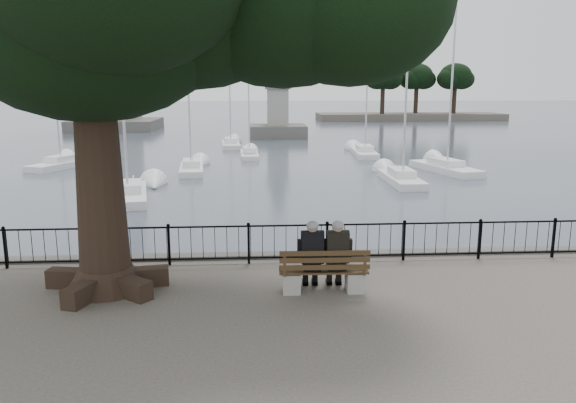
{
  "coord_description": "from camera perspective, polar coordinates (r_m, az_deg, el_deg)",
  "views": [
    {
      "loc": [
        -0.9,
        -11.24,
        4.44
      ],
      "look_at": [
        0.0,
        2.5,
        1.6
      ],
      "focal_mm": 35.0,
      "sensor_mm": 36.0,
      "label": 1
    }
  ],
  "objects": [
    {
      "name": "sailboat_a",
      "position": [
        28.54,
        -15.81,
        0.84
      ],
      "size": [
        2.62,
        5.95,
        10.59
      ],
      "color": "white",
      "rests_on": "ground"
    },
    {
      "name": "lion_monument",
      "position": [
        61.33,
        -1.05,
        8.64
      ],
      "size": [
        6.03,
        6.03,
        8.88
      ],
      "color": "#484540",
      "rests_on": "ground"
    },
    {
      "name": "sailboat_b",
      "position": [
        36.68,
        -9.77,
        3.45
      ],
      "size": [
        1.88,
        5.3,
        10.64
      ],
      "color": "white",
      "rests_on": "ground"
    },
    {
      "name": "bench",
      "position": [
        12.39,
        3.62,
        -7.6
      ],
      "size": [
        1.95,
        0.62,
        1.02
      ],
      "color": "gray",
      "rests_on": "ground"
    },
    {
      "name": "sailboat_c",
      "position": [
        32.72,
        11.43,
        2.37
      ],
      "size": [
        1.58,
        5.61,
        10.12
      ],
      "color": "white",
      "rests_on": "ground"
    },
    {
      "name": "sailboat_e",
      "position": [
        41.21,
        -21.95,
        3.71
      ],
      "size": [
        3.54,
        5.76,
        12.43
      ],
      "color": "white",
      "rests_on": "ground"
    },
    {
      "name": "far_shore",
      "position": [
        94.49,
        12.71,
        10.49
      ],
      "size": [
        30.0,
        8.6,
        9.18
      ],
      "color": "#4B463F",
      "rests_on": "ground"
    },
    {
      "name": "person_right",
      "position": [
        12.41,
        4.93,
        -5.7
      ],
      "size": [
        0.48,
        0.81,
        1.62
      ],
      "color": "black",
      "rests_on": "ground"
    },
    {
      "name": "sailboat_d",
      "position": [
        37.61,
        15.68,
        3.35
      ],
      "size": [
        3.2,
        6.42,
        10.48
      ],
      "color": "white",
      "rests_on": "ground"
    },
    {
      "name": "sailboat_f",
      "position": [
        43.84,
        -3.94,
        4.9
      ],
      "size": [
        1.48,
        4.81,
        9.93
      ],
      "color": "white",
      "rests_on": "ground"
    },
    {
      "name": "harbor",
      "position": [
        15.1,
        -0.13,
        -7.44
      ],
      "size": [
        260.0,
        260.0,
        1.2
      ],
      "color": "#484540",
      "rests_on": "ground"
    },
    {
      "name": "railing",
      "position": [
        14.31,
        0.0,
        -4.09
      ],
      "size": [
        22.06,
        0.06,
        1.0
      ],
      "color": "black",
      "rests_on": "ground"
    },
    {
      "name": "person_left",
      "position": [
        12.35,
        2.42,
        -5.75
      ],
      "size": [
        0.48,
        0.81,
        1.62
      ],
      "color": "black",
      "rests_on": "ground"
    },
    {
      "name": "sailboat_h",
      "position": [
        51.58,
        -5.82,
        5.91
      ],
      "size": [
        1.91,
        5.61,
        11.7
      ],
      "color": "white",
      "rests_on": "ground"
    },
    {
      "name": "lighthouse",
      "position": [
        75.63,
        -17.61,
        17.13
      ],
      "size": [
        10.37,
        10.37,
        31.62
      ],
      "color": "#484540",
      "rests_on": "ground"
    },
    {
      "name": "sailboat_g",
      "position": [
        45.22,
        7.77,
        5.04
      ],
      "size": [
        1.93,
        5.79,
        11.49
      ],
      "color": "white",
      "rests_on": "ground"
    }
  ]
}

